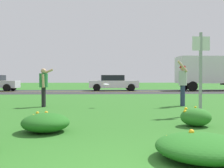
{
  "coord_description": "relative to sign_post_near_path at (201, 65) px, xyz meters",
  "views": [
    {
      "loc": [
        -0.52,
        -2.64,
        1.15
      ],
      "look_at": [
        0.12,
        8.13,
        0.93
      ],
      "focal_mm": 44.19,
      "sensor_mm": 36.0,
      "label": 1
    }
  ],
  "objects": [
    {
      "name": "ground_plane",
      "position": [
        -2.81,
        4.66,
        -1.57
      ],
      "size": [
        120.0,
        120.0,
        0.0
      ],
      "primitive_type": "plane",
      "color": "#2D6B23"
    },
    {
      "name": "sign_post_near_path",
      "position": [
        0.0,
        0.0,
        0.0
      ],
      "size": [
        0.56,
        0.1,
        2.6
      ],
      "color": "#93969B",
      "rests_on": "ground"
    },
    {
      "name": "box_truck_black",
      "position": [
        7.63,
        16.95,
        0.23
      ],
      "size": [
        6.7,
        2.46,
        3.2
      ],
      "color": "black",
      "rests_on": "ground"
    },
    {
      "name": "highway_center_stripe",
      "position": [
        -2.81,
        15.23,
        -1.57
      ],
      "size": [
        120.0,
        0.16,
        0.0
      ],
      "primitive_type": "cube",
      "color": "yellow",
      "rests_on": "ground"
    },
    {
      "name": "daylily_clump_front_left",
      "position": [
        -0.93,
        -2.09,
        -1.35
      ],
      "size": [
        0.73,
        0.69,
        0.47
      ],
      "color": "#2D7526",
      "rests_on": "ground"
    },
    {
      "name": "daylily_clump_front_right",
      "position": [
        -1.84,
        -4.76,
        -1.4
      ],
      "size": [
        1.29,
        1.36,
        0.4
      ],
      "color": "#23661E",
      "rests_on": "ground"
    },
    {
      "name": "highway_strip",
      "position": [
        -2.81,
        15.23,
        -1.57
      ],
      "size": [
        120.0,
        7.66,
        0.01
      ],
      "primitive_type": "cube",
      "color": "#2D2D30",
      "rests_on": "ground"
    },
    {
      "name": "frisbee_white",
      "position": [
        -2.9,
        2.43,
        -0.67
      ],
      "size": [
        0.24,
        0.24,
        0.07
      ],
      "color": "white"
    },
    {
      "name": "car_white_center_right",
      "position": [
        -1.7,
        16.95,
        -0.83
      ],
      "size": [
        4.5,
        2.0,
        1.45
      ],
      "color": "silver",
      "rests_on": "ground"
    },
    {
      "name": "person_thrower_green_shirt",
      "position": [
        -5.42,
        2.69,
        -0.65
      ],
      "size": [
        0.53,
        0.48,
        1.55
      ],
      "color": "#287038",
      "rests_on": "ground"
    },
    {
      "name": "person_catcher_red_cap_gray_shirt",
      "position": [
        0.29,
        2.7,
        -0.55
      ],
      "size": [
        0.47,
        0.48,
        1.89
      ],
      "color": "#B2B2B7",
      "rests_on": "ground"
    },
    {
      "name": "daylily_clump_mid_right",
      "position": [
        -4.4,
        -2.59,
        -1.37
      ],
      "size": [
        1.03,
        1.11,
        0.42
      ],
      "color": "#23661E",
      "rests_on": "ground"
    }
  ]
}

